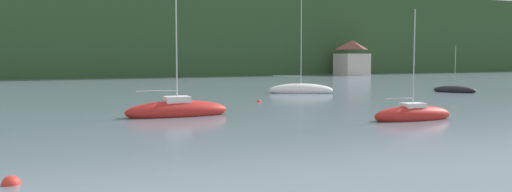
{
  "coord_description": "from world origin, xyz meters",
  "views": [
    {
      "loc": [
        -11.29,
        23.52,
        4.16
      ],
      "look_at": [
        0.0,
        49.03,
        2.02
      ],
      "focal_mm": 37.2,
      "sensor_mm": 36.0,
      "label": 1
    }
  ],
  "objects_px": {
    "sailboat_far_0": "(455,90)",
    "mooring_buoy_mid": "(11,184)",
    "sailboat_far_5": "(301,90)",
    "sailboat_mid_7": "(177,110)",
    "sailboat_mid_9": "(413,115)",
    "mooring_buoy_far": "(259,102)",
    "shore_building_westcentral": "(352,58)"
  },
  "relations": [
    {
      "from": "sailboat_far_0",
      "to": "mooring_buoy_mid",
      "type": "xyz_separation_m",
      "value": [
        -45.08,
        -26.87,
        -0.23
      ]
    },
    {
      "from": "sailboat_far_5",
      "to": "sailboat_mid_7",
      "type": "height_order",
      "value": "sailboat_far_5"
    },
    {
      "from": "sailboat_far_5",
      "to": "sailboat_mid_9",
      "type": "height_order",
      "value": "sailboat_far_5"
    },
    {
      "from": "sailboat_far_0",
      "to": "sailboat_mid_7",
      "type": "bearing_deg",
      "value": 80.0
    },
    {
      "from": "sailboat_far_0",
      "to": "sailboat_far_5",
      "type": "bearing_deg",
      "value": 44.96
    },
    {
      "from": "sailboat_far_0",
      "to": "mooring_buoy_mid",
      "type": "distance_m",
      "value": 52.48
    },
    {
      "from": "shore_building_westcentral",
      "to": "mooring_buoy_far",
      "type": "bearing_deg",
      "value": -131.0
    },
    {
      "from": "sailboat_mid_9",
      "to": "mooring_buoy_far",
      "type": "height_order",
      "value": "sailboat_mid_9"
    },
    {
      "from": "sailboat_mid_7",
      "to": "mooring_buoy_mid",
      "type": "distance_m",
      "value": 19.53
    },
    {
      "from": "mooring_buoy_far",
      "to": "shore_building_westcentral",
      "type": "bearing_deg",
      "value": 49.0
    },
    {
      "from": "shore_building_westcentral",
      "to": "sailboat_mid_9",
      "type": "relative_size",
      "value": 0.98
    },
    {
      "from": "sailboat_far_5",
      "to": "sailboat_mid_7",
      "type": "xyz_separation_m",
      "value": [
        -18.33,
        -15.83,
        0.03
      ]
    },
    {
      "from": "sailboat_far_5",
      "to": "sailboat_mid_7",
      "type": "relative_size",
      "value": 1.12
    },
    {
      "from": "sailboat_far_5",
      "to": "sailboat_mid_9",
      "type": "xyz_separation_m",
      "value": [
        -4.99,
        -24.12,
        -0.03
      ]
    },
    {
      "from": "sailboat_far_5",
      "to": "mooring_buoy_far",
      "type": "relative_size",
      "value": 25.17
    },
    {
      "from": "shore_building_westcentral",
      "to": "mooring_buoy_mid",
      "type": "bearing_deg",
      "value": -130.37
    },
    {
      "from": "mooring_buoy_mid",
      "to": "mooring_buoy_far",
      "type": "xyz_separation_m",
      "value": [
        19.73,
        24.36,
        0.0
      ]
    },
    {
      "from": "mooring_buoy_far",
      "to": "sailboat_mid_7",
      "type": "bearing_deg",
      "value": -141.45
    },
    {
      "from": "shore_building_westcentral",
      "to": "sailboat_far_5",
      "type": "height_order",
      "value": "sailboat_far_5"
    },
    {
      "from": "mooring_buoy_far",
      "to": "sailboat_far_5",
      "type": "bearing_deg",
      "value": 43.13
    },
    {
      "from": "sailboat_far_5",
      "to": "sailboat_mid_9",
      "type": "distance_m",
      "value": 24.63
    },
    {
      "from": "sailboat_far_5",
      "to": "mooring_buoy_mid",
      "type": "bearing_deg",
      "value": -103.83
    },
    {
      "from": "shore_building_westcentral",
      "to": "sailboat_mid_7",
      "type": "bearing_deg",
      "value": -132.6
    },
    {
      "from": "sailboat_mid_7",
      "to": "mooring_buoy_mid",
      "type": "bearing_deg",
      "value": -120.57
    },
    {
      "from": "sailboat_mid_7",
      "to": "mooring_buoy_far",
      "type": "xyz_separation_m",
      "value": [
        9.61,
        7.66,
        -0.39
      ]
    },
    {
      "from": "sailboat_far_5",
      "to": "mooring_buoy_far",
      "type": "distance_m",
      "value": 11.95
    },
    {
      "from": "sailboat_mid_9",
      "to": "sailboat_far_0",
      "type": "bearing_deg",
      "value": 43.51
    },
    {
      "from": "sailboat_far_5",
      "to": "sailboat_mid_7",
      "type": "bearing_deg",
      "value": -111.84
    },
    {
      "from": "shore_building_westcentral",
      "to": "sailboat_far_5",
      "type": "distance_m",
      "value": 55.88
    },
    {
      "from": "mooring_buoy_mid",
      "to": "sailboat_far_5",
      "type": "bearing_deg",
      "value": 48.83
    },
    {
      "from": "shore_building_westcentral",
      "to": "sailboat_mid_7",
      "type": "height_order",
      "value": "sailboat_mid_7"
    },
    {
      "from": "sailboat_mid_7",
      "to": "mooring_buoy_far",
      "type": "relative_size",
      "value": 22.45
    }
  ]
}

